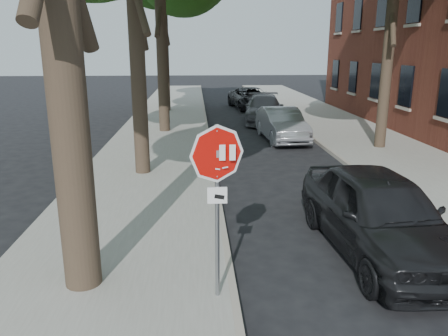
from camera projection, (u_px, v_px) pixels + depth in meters
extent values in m
plane|color=black|center=(263.00, 300.00, 6.67)|extent=(120.00, 120.00, 0.00)
cube|color=gray|center=(159.00, 140.00, 18.05)|extent=(4.00, 55.00, 0.12)
cube|color=gray|center=(360.00, 138.00, 18.58)|extent=(4.00, 55.00, 0.12)
cube|color=#9E9384|center=(209.00, 140.00, 18.17)|extent=(0.12, 55.00, 0.13)
cube|color=#9E9384|center=(313.00, 138.00, 18.45)|extent=(0.12, 55.00, 0.13)
cylinder|color=gray|center=(217.00, 214.00, 6.25)|extent=(0.06, 0.06, 2.60)
cube|color=#99999E|center=(217.00, 154.00, 5.98)|extent=(0.05, 0.06, 0.10)
cylinder|color=#99999E|center=(217.00, 154.00, 5.98)|extent=(0.76, 0.32, 0.82)
cylinder|color=white|center=(217.00, 154.00, 5.97)|extent=(0.76, 0.32, 0.82)
cylinder|color=red|center=(217.00, 154.00, 5.96)|extent=(0.68, 0.29, 0.74)
cube|color=white|center=(202.00, 153.00, 5.93)|extent=(0.08, 0.00, 0.22)
cube|color=white|center=(212.00, 153.00, 5.94)|extent=(0.08, 0.00, 0.22)
cube|color=white|center=(222.00, 153.00, 5.95)|extent=(0.08, 0.00, 0.22)
cube|color=white|center=(232.00, 153.00, 5.96)|extent=(0.08, 0.00, 0.22)
cube|color=silver|center=(209.00, 168.00, 5.99)|extent=(0.08, 0.00, 0.03)
cube|color=silver|center=(217.00, 169.00, 6.00)|extent=(0.08, 0.00, 0.03)
cube|color=silver|center=(225.00, 168.00, 6.01)|extent=(0.08, 0.00, 0.03)
cube|color=white|center=(217.00, 195.00, 6.13)|extent=(0.28, 0.02, 0.24)
cube|color=black|center=(219.00, 197.00, 6.13)|extent=(0.15, 0.00, 0.08)
cylinder|color=black|center=(135.00, 5.00, 11.96)|extent=(0.44, 0.44, 9.50)
cylinder|color=black|center=(161.00, 15.00, 18.65)|extent=(0.48, 0.48, 10.00)
cylinder|color=black|center=(165.00, 33.00, 25.50)|extent=(0.40, 0.40, 9.00)
cylinder|color=black|center=(391.00, 23.00, 15.46)|extent=(0.40, 0.40, 9.00)
imported|color=black|center=(379.00, 213.00, 8.05)|extent=(2.11, 4.69, 1.56)
imported|color=gray|center=(282.00, 124.00, 18.20)|extent=(1.70, 4.19, 1.35)
imported|color=#4C4B50|center=(264.00, 109.00, 22.77)|extent=(2.54, 5.00, 1.39)
imported|color=black|center=(251.00, 98.00, 27.98)|extent=(2.86, 5.09, 1.34)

